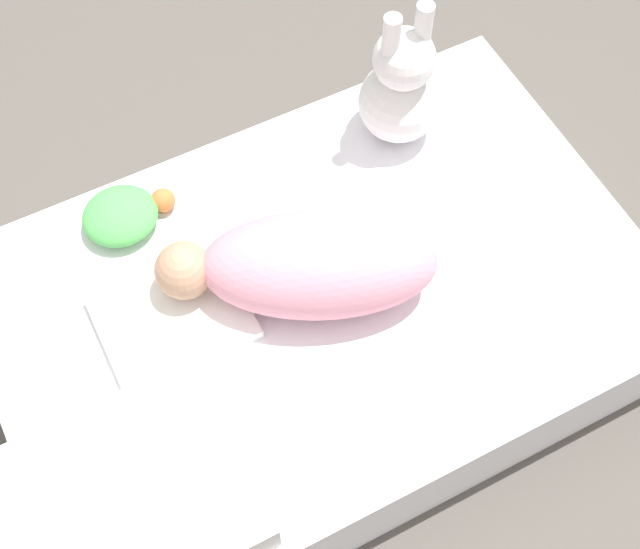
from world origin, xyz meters
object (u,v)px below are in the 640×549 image
(swaddled_baby, at_px, (309,265))
(pillow, at_px, (122,505))
(turtle_plush, at_px, (124,215))
(bunny_plush, at_px, (401,88))

(swaddled_baby, xyz_separation_m, pillow, (-0.43, -0.22, -0.04))
(pillow, relative_size, turtle_plush, 2.21)
(swaddled_baby, height_order, bunny_plush, bunny_plush)
(pillow, xyz_separation_m, turtle_plush, (0.19, 0.50, -0.01))
(turtle_plush, bearing_deg, pillow, -111.04)
(swaddled_baby, relative_size, pillow, 1.25)
(pillow, distance_m, bunny_plush, 0.88)
(pillow, distance_m, turtle_plush, 0.53)
(swaddled_baby, xyz_separation_m, bunny_plush, (0.31, 0.24, 0.04))
(turtle_plush, bearing_deg, bunny_plush, -3.48)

